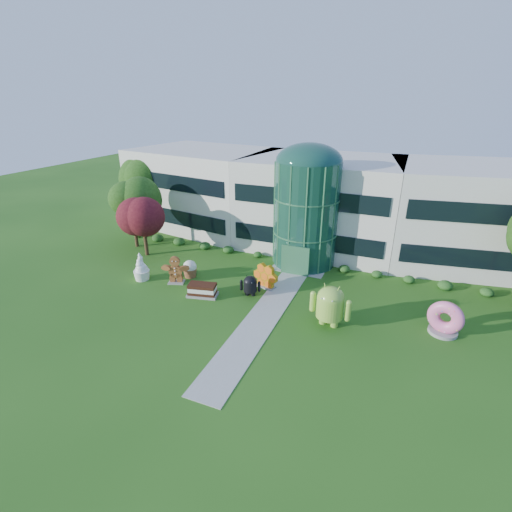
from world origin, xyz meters
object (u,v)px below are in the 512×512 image
at_px(gingerbread, 175,270).
at_px(android_black, 250,284).
at_px(android_green, 330,303).
at_px(donut, 446,317).

bearing_deg(gingerbread, android_black, -15.26).
distance_m(android_black, gingerbread, 6.94).
distance_m(android_green, gingerbread, 13.90).
bearing_deg(gingerbread, donut, -16.86).
bearing_deg(android_green, android_black, 172.35).
xyz_separation_m(donut, gingerbread, (-21.39, -0.74, 0.01)).
height_order(donut, gingerbread, gingerbread).
xyz_separation_m(android_black, donut, (14.48, 0.31, 0.24)).
bearing_deg(android_black, gingerbread, 169.53).
bearing_deg(donut, android_green, -147.92).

